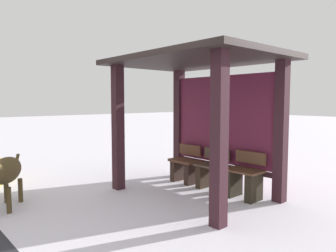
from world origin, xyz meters
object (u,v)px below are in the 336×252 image
Objects in this scene: bus_shelter at (202,94)px; bench_right_inside at (244,180)px; bench_left_inside at (185,167)px; bench_center_inside at (212,173)px; dog at (4,172)px.

bench_right_inside is (0.69, 0.27, -1.42)m from bus_shelter.
bench_center_inside reaches higher than bench_left_inside.
bench_right_inside is 0.73× the size of dog.
dog is at bearing -115.31° from bus_shelter.
dog reaches higher than bench_right_inside.
bus_shelter is at bearing -90.00° from bench_center_inside.
bench_center_inside is 0.69m from bench_right_inside.
bus_shelter is 3.76× the size of bench_right_inside.
bench_right_inside is at bearing 56.78° from dog.
dog is (-1.34, -3.10, 0.27)m from bench_center_inside.
bus_shelter reaches higher than dog.
bench_center_inside is (0.69, 0.00, -0.00)m from bench_left_inside.
dog is (-1.34, -2.83, -1.16)m from bus_shelter.
dog is (-2.03, -3.10, 0.26)m from bench_right_inside.
bench_right_inside reaches higher than bench_left_inside.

